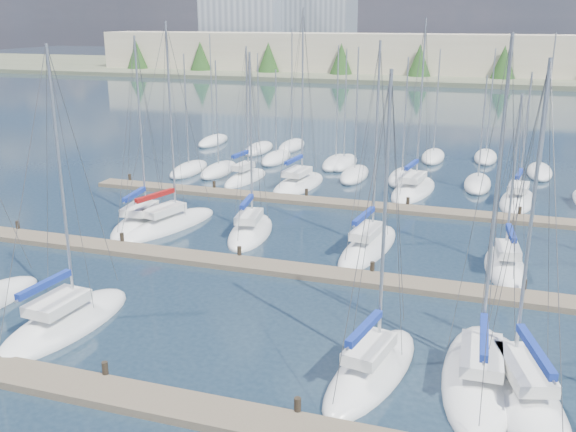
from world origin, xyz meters
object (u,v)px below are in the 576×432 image
(sailboat_j, at_px, (250,232))
(sailboat_o, at_px, (299,184))
(sailboat_i, at_px, (169,225))
(sailboat_c, at_px, (66,322))
(sailboat_q, at_px, (517,201))
(sailboat_n, at_px, (245,178))
(sailboat_k, at_px, (368,247))
(sailboat_p, at_px, (413,190))
(sailboat_f, at_px, (518,389))
(sailboat_e, at_px, (479,376))
(sailboat_l, at_px, (505,267))
(sailboat_d, at_px, (372,370))
(sailboat_h, at_px, (143,223))

(sailboat_j, xyz_separation_m, sailboat_o, (-0.69, 13.09, 0.01))
(sailboat_i, bearing_deg, sailboat_c, -64.53)
(sailboat_o, bearing_deg, sailboat_q, 7.67)
(sailboat_n, relative_size, sailboat_k, 0.92)
(sailboat_p, height_order, sailboat_f, sailboat_p)
(sailboat_k, distance_m, sailboat_q, 16.60)
(sailboat_k, distance_m, sailboat_o, 16.17)
(sailboat_e, relative_size, sailboat_l, 1.32)
(sailboat_d, distance_m, sailboat_o, 30.30)
(sailboat_j, bearing_deg, sailboat_i, 174.96)
(sailboat_o, relative_size, sailboat_f, 1.15)
(sailboat_j, bearing_deg, sailboat_c, -111.36)
(sailboat_o, bearing_deg, sailboat_k, -50.78)
(sailboat_d, distance_m, sailboat_k, 14.64)
(sailboat_e, height_order, sailboat_c, sailboat_e)
(sailboat_n, relative_size, sailboat_q, 1.15)
(sailboat_n, bearing_deg, sailboat_q, 7.24)
(sailboat_h, bearing_deg, sailboat_l, -8.29)
(sailboat_k, height_order, sailboat_f, sailboat_k)
(sailboat_d, relative_size, sailboat_p, 0.88)
(sailboat_d, distance_m, sailboat_c, 14.48)
(sailboat_e, bearing_deg, sailboat_c, -178.06)
(sailboat_i, bearing_deg, sailboat_q, 47.03)
(sailboat_o, distance_m, sailboat_f, 32.57)
(sailboat_q, bearing_deg, sailboat_n, -173.23)
(sailboat_e, height_order, sailboat_o, sailboat_o)
(sailboat_o, xyz_separation_m, sailboat_c, (-2.71, -28.17, -0.01))
(sailboat_h, bearing_deg, sailboat_d, -43.58)
(sailboat_q, height_order, sailboat_o, sailboat_o)
(sailboat_n, height_order, sailboat_c, sailboat_c)
(sailboat_h, bearing_deg, sailboat_n, 75.34)
(sailboat_e, bearing_deg, sailboat_o, 118.90)
(sailboat_d, height_order, sailboat_k, sailboat_k)
(sailboat_e, relative_size, sailboat_c, 1.04)
(sailboat_d, distance_m, sailboat_i, 22.29)
(sailboat_j, relative_size, sailboat_o, 0.82)
(sailboat_c, bearing_deg, sailboat_i, 104.81)
(sailboat_h, distance_m, sailboat_f, 28.13)
(sailboat_j, xyz_separation_m, sailboat_p, (8.89, 14.30, -0.00))
(sailboat_d, xyz_separation_m, sailboat_j, (-11.08, 14.83, -0.00))
(sailboat_e, xyz_separation_m, sailboat_p, (-6.34, 28.22, 0.00))
(sailboat_q, bearing_deg, sailboat_l, -86.41)
(sailboat_k, bearing_deg, sailboat_h, -172.43)
(sailboat_k, bearing_deg, sailboat_o, 129.97)
(sailboat_q, distance_m, sailboat_c, 35.11)
(sailboat_o, bearing_deg, sailboat_f, -51.26)
(sailboat_q, height_order, sailboat_i, sailboat_i)
(sailboat_f, bearing_deg, sailboat_n, 112.88)
(sailboat_q, bearing_deg, sailboat_f, -83.77)
(sailboat_d, height_order, sailboat_l, sailboat_d)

